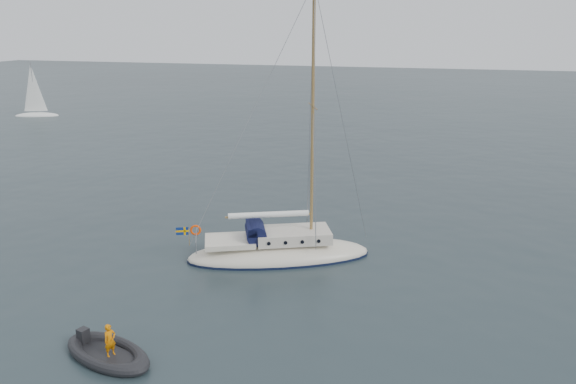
% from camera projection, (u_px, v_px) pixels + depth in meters
% --- Properties ---
extents(ground, '(300.00, 300.00, 0.00)m').
position_uv_depth(ground, '(330.00, 273.00, 29.20)').
color(ground, black).
rests_on(ground, ground).
extents(sailboat, '(10.61, 3.17, 15.11)m').
position_uv_depth(sailboat, '(279.00, 239.00, 30.82)').
color(sailboat, beige).
rests_on(sailboat, ground).
extents(dinghy, '(2.52, 1.14, 0.36)m').
position_uv_depth(dinghy, '(222.00, 261.00, 30.34)').
color(dinghy, '#47474B').
rests_on(dinghy, ground).
extents(rib, '(4.23, 1.92, 1.54)m').
position_uv_depth(rib, '(107.00, 352.00, 21.71)').
color(rib, black).
rests_on(rib, ground).
extents(distant_yacht_a, '(6.01, 3.20, 7.96)m').
position_uv_depth(distant_yacht_a, '(34.00, 92.00, 78.58)').
color(distant_yacht_a, white).
rests_on(distant_yacht_a, ground).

